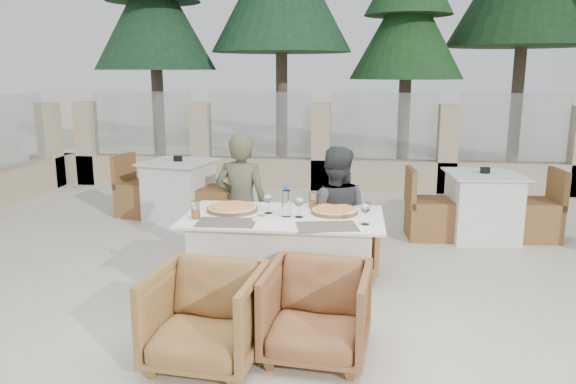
# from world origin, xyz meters

# --- Properties ---
(ground) EXTENTS (80.00, 80.00, 0.00)m
(ground) POSITION_xyz_m (0.00, 0.00, 0.00)
(ground) COLOR beige
(ground) RESTS_ON ground
(sand_patch) EXTENTS (30.00, 16.00, 0.01)m
(sand_patch) POSITION_xyz_m (0.00, 14.00, 0.01)
(sand_patch) COLOR beige
(sand_patch) RESTS_ON ground
(perimeter_wall_far) EXTENTS (10.00, 0.34, 1.60)m
(perimeter_wall_far) POSITION_xyz_m (0.00, 4.80, 0.80)
(perimeter_wall_far) COLOR #C4AF8A
(perimeter_wall_far) RESTS_ON ground
(pine_far_left) EXTENTS (2.42, 2.42, 5.50)m
(pine_far_left) POSITION_xyz_m (-3.50, 7.00, 2.75)
(pine_far_left) COLOR #1A3E23
(pine_far_left) RESTS_ON ground
(pine_mid_left) EXTENTS (2.86, 2.86, 6.50)m
(pine_mid_left) POSITION_xyz_m (-1.00, 7.50, 3.25)
(pine_mid_left) COLOR #1D4626
(pine_mid_left) RESTS_ON ground
(pine_centre) EXTENTS (2.20, 2.20, 5.00)m
(pine_centre) POSITION_xyz_m (1.50, 7.20, 2.50)
(pine_centre) COLOR #1F4A21
(pine_centre) RESTS_ON ground
(dining_table) EXTENTS (1.60, 0.90, 0.77)m
(dining_table) POSITION_xyz_m (-0.00, 0.10, 0.39)
(dining_table) COLOR white
(dining_table) RESTS_ON ground
(placemat_near_left) EXTENTS (0.46, 0.32, 0.00)m
(placemat_near_left) POSITION_xyz_m (-0.41, -0.17, 0.77)
(placemat_near_left) COLOR #5D5650
(placemat_near_left) RESTS_ON dining_table
(placemat_near_right) EXTENTS (0.50, 0.38, 0.00)m
(placemat_near_right) POSITION_xyz_m (0.36, -0.19, 0.77)
(placemat_near_right) COLOR #5D594F
(placemat_near_right) RESTS_ON dining_table
(pizza_left) EXTENTS (0.42, 0.42, 0.05)m
(pizza_left) POSITION_xyz_m (-0.45, 0.20, 0.80)
(pizza_left) COLOR orange
(pizza_left) RESTS_ON dining_table
(pizza_right) EXTENTS (0.47, 0.47, 0.05)m
(pizza_right) POSITION_xyz_m (0.40, 0.22, 0.79)
(pizza_right) COLOR orange
(pizza_right) RESTS_ON dining_table
(water_bottle) EXTENTS (0.09, 0.09, 0.25)m
(water_bottle) POSITION_xyz_m (0.02, 0.07, 0.90)
(water_bottle) COLOR #9DB4CF
(water_bottle) RESTS_ON dining_table
(wine_glass_centre) EXTENTS (0.10, 0.10, 0.18)m
(wine_glass_centre) POSITION_xyz_m (-0.14, 0.15, 0.86)
(wine_glass_centre) COLOR white
(wine_glass_centre) RESTS_ON dining_table
(wine_glass_near) EXTENTS (0.10, 0.10, 0.18)m
(wine_glass_near) POSITION_xyz_m (0.13, 0.06, 0.86)
(wine_glass_near) COLOR silver
(wine_glass_near) RESTS_ON dining_table
(wine_glass_corner) EXTENTS (0.09, 0.09, 0.18)m
(wine_glass_corner) POSITION_xyz_m (0.65, -0.09, 0.86)
(wine_glass_corner) COLOR silver
(wine_glass_corner) RESTS_ON dining_table
(beer_glass_left) EXTENTS (0.08, 0.08, 0.14)m
(beer_glass_left) POSITION_xyz_m (-0.68, -0.08, 0.84)
(beer_glass_left) COLOR orange
(beer_glass_left) RESTS_ON dining_table
(beer_glass_right) EXTENTS (0.08, 0.08, 0.14)m
(beer_glass_right) POSITION_xyz_m (0.21, 0.38, 0.84)
(beer_glass_right) COLOR #BF861B
(beer_glass_right) RESTS_ON dining_table
(olive_dish) EXTENTS (0.12, 0.12, 0.04)m
(olive_dish) POSITION_xyz_m (-0.16, -0.06, 0.79)
(olive_dish) COLOR white
(olive_dish) RESTS_ON dining_table
(armchair_far_left) EXTENTS (0.62, 0.64, 0.56)m
(armchair_far_left) POSITION_xyz_m (-0.48, 0.88, 0.28)
(armchair_far_left) COLOR brown
(armchair_far_left) RESTS_ON ground
(armchair_far_right) EXTENTS (0.77, 0.79, 0.65)m
(armchair_far_right) POSITION_xyz_m (0.41, 0.91, 0.33)
(armchair_far_right) COLOR olive
(armchair_far_right) RESTS_ON ground
(armchair_near_left) EXTENTS (0.77, 0.79, 0.66)m
(armchair_near_left) POSITION_xyz_m (-0.39, -0.90, 0.33)
(armchair_near_left) COLOR olive
(armchair_near_left) RESTS_ON ground
(armchair_near_right) EXTENTS (0.75, 0.77, 0.64)m
(armchair_near_right) POSITION_xyz_m (0.33, -0.72, 0.32)
(armchair_near_right) COLOR brown
(armchair_near_right) RESTS_ON ground
(diner_left) EXTENTS (0.52, 0.36, 1.37)m
(diner_left) POSITION_xyz_m (-0.48, 0.74, 0.68)
(diner_left) COLOR #50503A
(diner_left) RESTS_ON ground
(diner_right) EXTENTS (0.64, 0.51, 1.28)m
(diner_right) POSITION_xyz_m (0.39, 0.53, 0.64)
(diner_right) COLOR #393C3E
(diner_right) RESTS_ON ground
(bg_table_a) EXTENTS (1.77, 1.14, 0.77)m
(bg_table_a) POSITION_xyz_m (-1.71, 2.67, 0.39)
(bg_table_a) COLOR silver
(bg_table_a) RESTS_ON ground
(bg_table_b) EXTENTS (1.70, 0.94, 0.77)m
(bg_table_b) POSITION_xyz_m (2.03, 2.26, 0.39)
(bg_table_b) COLOR white
(bg_table_b) RESTS_ON ground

